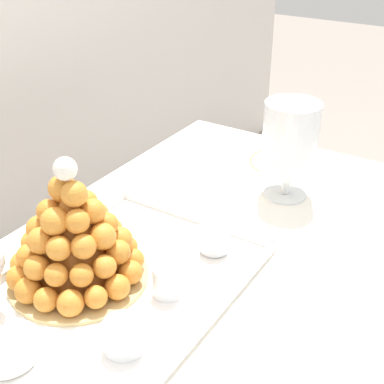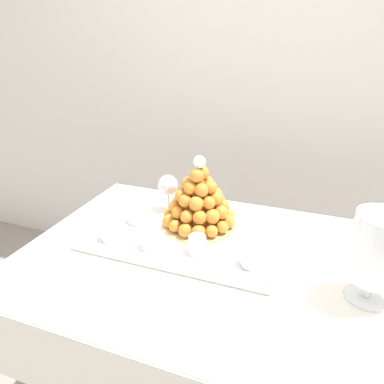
% 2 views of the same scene
% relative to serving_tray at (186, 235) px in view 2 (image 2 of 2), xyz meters
% --- Properties ---
extents(backdrop_wall, '(4.80, 0.10, 2.50)m').
position_rel_serving_tray_xyz_m(backdrop_wall, '(0.18, 0.90, 0.48)').
color(backdrop_wall, silver).
rests_on(backdrop_wall, ground_plane).
extents(buffet_table, '(1.29, 0.78, 0.76)m').
position_rel_serving_tray_xyz_m(buffet_table, '(0.18, -0.08, -0.11)').
color(buffet_table, brown).
rests_on(buffet_table, ground_plane).
extents(serving_tray, '(0.61, 0.39, 0.02)m').
position_rel_serving_tray_xyz_m(serving_tray, '(0.00, 0.00, 0.00)').
color(serving_tray, white).
rests_on(serving_tray, buffet_table).
extents(croquembouche, '(0.26, 0.26, 0.25)m').
position_rel_serving_tray_xyz_m(croquembouche, '(0.02, 0.08, 0.09)').
color(croquembouche, tan).
rests_on(croquembouche, serving_tray).
extents(dessert_cup_left, '(0.06, 0.06, 0.05)m').
position_rel_serving_tray_xyz_m(dessert_cup_left, '(-0.22, -0.11, 0.03)').
color(dessert_cup_left, silver).
rests_on(dessert_cup_left, serving_tray).
extents(dessert_cup_mid_left, '(0.06, 0.06, 0.05)m').
position_rel_serving_tray_xyz_m(dessert_cup_mid_left, '(-0.07, -0.11, 0.03)').
color(dessert_cup_mid_left, silver).
rests_on(dessert_cup_mid_left, serving_tray).
extents(dessert_cup_centre, '(0.05, 0.05, 0.06)m').
position_rel_serving_tray_xyz_m(dessert_cup_centre, '(0.07, -0.09, 0.03)').
color(dessert_cup_centre, silver).
rests_on(dessert_cup_centre, serving_tray).
extents(dessert_cup_mid_right, '(0.06, 0.06, 0.05)m').
position_rel_serving_tray_xyz_m(dessert_cup_mid_right, '(0.23, -0.09, 0.03)').
color(dessert_cup_mid_right, silver).
rests_on(dessert_cup_mid_right, serving_tray).
extents(creme_brulee_ramekin, '(0.09, 0.09, 0.03)m').
position_rel_serving_tray_xyz_m(creme_brulee_ramekin, '(-0.18, 0.03, 0.02)').
color(creme_brulee_ramekin, white).
rests_on(creme_brulee_ramekin, serving_tray).
extents(macaron_goblet, '(0.13, 0.13, 0.24)m').
position_rel_serving_tray_xyz_m(macaron_goblet, '(0.53, -0.12, 0.14)').
color(macaron_goblet, white).
rests_on(macaron_goblet, buffet_table).
extents(wine_glass, '(0.07, 0.07, 0.15)m').
position_rel_serving_tray_xyz_m(wine_glass, '(-0.12, 0.14, 0.10)').
color(wine_glass, silver).
rests_on(wine_glass, buffet_table).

